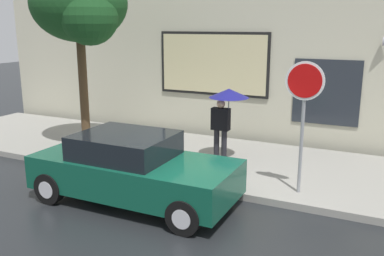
{
  "coord_description": "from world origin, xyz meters",
  "views": [
    {
      "loc": [
        3.22,
        -6.71,
        3.52
      ],
      "look_at": [
        -0.86,
        1.8,
        1.2
      ],
      "focal_mm": 39.56,
      "sensor_mm": 36.0,
      "label": 1
    }
  ],
  "objects_px": {
    "street_tree": "(80,7)",
    "stop_sign": "(304,102)",
    "pedestrian_with_umbrella": "(226,103)",
    "parked_car": "(133,169)"
  },
  "relations": [
    {
      "from": "pedestrian_with_umbrella",
      "to": "stop_sign",
      "type": "relative_size",
      "value": 0.69
    },
    {
      "from": "street_tree",
      "to": "stop_sign",
      "type": "xyz_separation_m",
      "value": [
        5.95,
        -0.69,
        -1.92
      ]
    },
    {
      "from": "street_tree",
      "to": "pedestrian_with_umbrella",
      "type": "bearing_deg",
      "value": 9.66
    },
    {
      "from": "pedestrian_with_umbrella",
      "to": "parked_car",
      "type": "bearing_deg",
      "value": -106.8
    },
    {
      "from": "pedestrian_with_umbrella",
      "to": "street_tree",
      "type": "distance_m",
      "value": 4.53
    },
    {
      "from": "parked_car",
      "to": "stop_sign",
      "type": "bearing_deg",
      "value": 27.33
    },
    {
      "from": "parked_car",
      "to": "pedestrian_with_umbrella",
      "type": "bearing_deg",
      "value": 73.2
    },
    {
      "from": "parked_car",
      "to": "stop_sign",
      "type": "xyz_separation_m",
      "value": [
        3.0,
        1.55,
        1.36
      ]
    },
    {
      "from": "parked_car",
      "to": "stop_sign",
      "type": "height_order",
      "value": "stop_sign"
    },
    {
      "from": "pedestrian_with_umbrella",
      "to": "stop_sign",
      "type": "distance_m",
      "value": 2.55
    }
  ]
}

